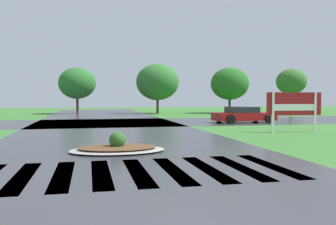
{
  "coord_description": "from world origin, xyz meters",
  "views": [
    {
      "loc": [
        -1.18,
        -4.09,
        1.86
      ],
      "look_at": [
        1.98,
        10.17,
        1.23
      ],
      "focal_mm": 38.39,
      "sensor_mm": 36.0,
      "label": 1
    }
  ],
  "objects": [
    {
      "name": "background_treeline",
      "position": [
        2.02,
        35.49,
        3.62
      ],
      "size": [
        46.52,
        6.42,
        5.92
      ],
      "color": "#4C3823",
      "rests_on": "ground"
    },
    {
      "name": "estate_billboard",
      "position": [
        9.36,
        12.85,
        1.41
      ],
      "size": [
        3.07,
        0.23,
        2.15
      ],
      "rotation": [
        0.0,
        0.0,
        3.1
      ],
      "color": "white",
      "rests_on": "ground"
    },
    {
      "name": "asphalt_roadway",
      "position": [
        0.0,
        10.0,
        0.0
      ],
      "size": [
        10.01,
        80.0,
        0.01
      ],
      "primitive_type": "cube",
      "color": "#35353A",
      "rests_on": "ground"
    },
    {
      "name": "asphalt_cross_road",
      "position": [
        0.0,
        22.09,
        0.0
      ],
      "size": [
        90.0,
        9.01,
        0.01
      ],
      "primitive_type": "cube",
      "color": "#35353A",
      "rests_on": "ground"
    },
    {
      "name": "median_island",
      "position": [
        -0.24,
        8.12,
        0.13
      ],
      "size": [
        3.23,
        2.13,
        0.68
      ],
      "color": "#9E9B93",
      "rests_on": "ground"
    },
    {
      "name": "car_dark_suv",
      "position": [
        9.79,
        20.09,
        0.55
      ],
      "size": [
        4.5,
        2.36,
        1.15
      ],
      "rotation": [
        0.0,
        0.0,
        0.06
      ],
      "color": "maroon",
      "rests_on": "ground"
    },
    {
      "name": "crosswalk_stripes",
      "position": [
        0.0,
        4.72,
        0.0
      ],
      "size": [
        7.65,
        3.51,
        0.01
      ],
      "color": "white",
      "rests_on": "ground"
    }
  ]
}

